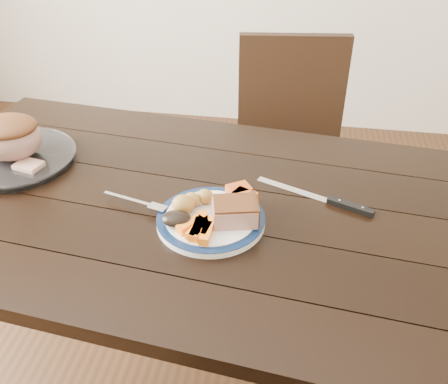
% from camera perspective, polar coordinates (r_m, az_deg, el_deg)
% --- Properties ---
extents(ground, '(4.00, 4.00, 0.00)m').
position_cam_1_polar(ground, '(1.82, -2.55, -20.61)').
color(ground, '#472B16').
rests_on(ground, ground).
extents(dining_table, '(1.69, 1.07, 0.75)m').
position_cam_1_polar(dining_table, '(1.33, -3.26, -4.26)').
color(dining_table, black).
rests_on(dining_table, ground).
extents(chair_far, '(0.47, 0.48, 0.93)m').
position_cam_1_polar(chair_far, '(2.00, 7.57, 5.25)').
color(chair_far, black).
rests_on(chair_far, ground).
extents(dinner_plate, '(0.26, 0.26, 0.02)m').
position_cam_1_polar(dinner_plate, '(1.20, -1.52, -3.25)').
color(dinner_plate, white).
rests_on(dinner_plate, dining_table).
extents(plate_rim, '(0.26, 0.26, 0.02)m').
position_cam_1_polar(plate_rim, '(1.19, -1.53, -2.93)').
color(plate_rim, '#0C1E3E').
rests_on(plate_rim, dinner_plate).
extents(serving_platter, '(0.34, 0.34, 0.02)m').
position_cam_1_polar(serving_platter, '(1.56, -22.77, 3.50)').
color(serving_platter, white).
rests_on(serving_platter, dining_table).
extents(pork_slice, '(0.12, 0.10, 0.05)m').
position_cam_1_polar(pork_slice, '(1.17, 1.21, -2.32)').
color(pork_slice, tan).
rests_on(pork_slice, dinner_plate).
extents(roasted_potatoes, '(0.09, 0.09, 0.05)m').
position_cam_1_polar(roasted_potatoes, '(1.21, -3.83, -1.06)').
color(roasted_potatoes, gold).
rests_on(roasted_potatoes, dinner_plate).
extents(carrot_batons, '(0.08, 0.11, 0.02)m').
position_cam_1_polar(carrot_batons, '(1.14, -2.81, -4.14)').
color(carrot_batons, orange).
rests_on(carrot_batons, dinner_plate).
extents(pumpkin_wedges, '(0.09, 0.09, 0.04)m').
position_cam_1_polar(pumpkin_wedges, '(1.22, 1.99, -0.51)').
color(pumpkin_wedges, orange).
rests_on(pumpkin_wedges, dinner_plate).
extents(dark_mushroom, '(0.07, 0.05, 0.03)m').
position_cam_1_polar(dark_mushroom, '(1.16, -5.45, -3.07)').
color(dark_mushroom, black).
rests_on(dark_mushroom, dinner_plate).
extents(fork, '(0.18, 0.06, 0.00)m').
position_cam_1_polar(fork, '(1.25, -9.66, -1.20)').
color(fork, silver).
rests_on(fork, dinner_plate).
extents(roast_joint, '(0.18, 0.16, 0.12)m').
position_cam_1_polar(roast_joint, '(1.53, -23.33, 5.66)').
color(roast_joint, '#A67565').
rests_on(roast_joint, serving_platter).
extents(cut_slice, '(0.08, 0.07, 0.02)m').
position_cam_1_polar(cut_slice, '(1.47, -21.40, 2.78)').
color(cut_slice, tan).
rests_on(cut_slice, serving_platter).
extents(carving_knife, '(0.30, 0.14, 0.01)m').
position_cam_1_polar(carving_knife, '(1.29, 12.62, -1.13)').
color(carving_knife, silver).
rests_on(carving_knife, dining_table).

